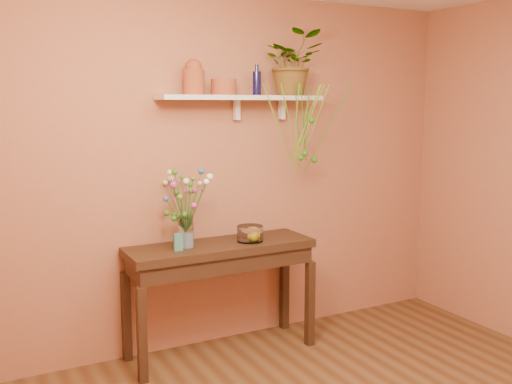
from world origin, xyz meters
name	(u,v)px	position (x,y,z in m)	size (l,w,h in m)	color
room	(407,215)	(0.00, 0.00, 1.35)	(4.04, 4.04, 2.70)	brown
sideboard	(221,260)	(-0.19, 1.75, 0.73)	(1.40, 0.45, 0.85)	#3A2513
wall_shelf	(243,98)	(0.06, 1.87, 1.92)	(1.30, 0.24, 0.19)	white
terracotta_jug	(193,78)	(-0.34, 1.87, 2.06)	(0.20, 0.20, 0.25)	#9E492C
terracotta_pot	(224,87)	(-0.11, 1.84, 1.99)	(0.19, 0.19, 0.11)	#9E492C
blue_bottle	(257,83)	(0.18, 1.88, 2.03)	(0.08, 0.08, 0.23)	#0E0C37
spider_plant	(293,63)	(0.49, 1.87, 2.19)	(0.45, 0.39, 0.50)	#2F7316
plant_fronds	(306,136)	(0.52, 1.71, 1.63)	(0.76, 0.31, 0.70)	#2F7316
glass_vase	(186,234)	(-0.46, 1.76, 0.95)	(0.11, 0.11, 0.23)	white
bouquet	(184,193)	(-0.47, 1.76, 1.24)	(0.32, 0.46, 0.46)	#386B28
glass_bowl	(250,234)	(0.03, 1.71, 0.90)	(0.20, 0.20, 0.12)	white
lemon	(253,236)	(0.05, 1.70, 0.89)	(0.07, 0.07, 0.07)	yellow
carton	(178,242)	(-0.54, 1.70, 0.91)	(0.06, 0.04, 0.12)	#2E6586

